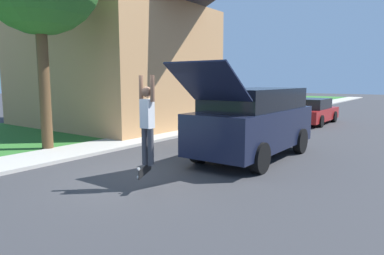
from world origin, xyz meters
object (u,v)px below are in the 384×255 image
object	(u,v)px
skateboard	(145,170)
suv_parked	(254,121)
car_down_street	(312,111)
skateboarder	(147,119)

from	to	relation	value
skateboard	suv_parked	bearing A→B (deg)	82.85
suv_parked	skateboard	xyz separation A→B (m)	(-0.52, -4.18, -0.71)
car_down_street	skateboard	distance (m)	13.76
suv_parked	skateboard	bearing A→B (deg)	-97.15
skateboard	skateboarder	bearing A→B (deg)	53.73
suv_parked	car_down_street	size ratio (longest dim) A/B	1.25
car_down_street	skateboarder	size ratio (longest dim) A/B	2.35
skateboarder	skateboard	world-z (taller)	skateboarder
suv_parked	car_down_street	xyz separation A→B (m)	(-1.13, 9.57, -0.47)
skateboard	car_down_street	bearing A→B (deg)	92.53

